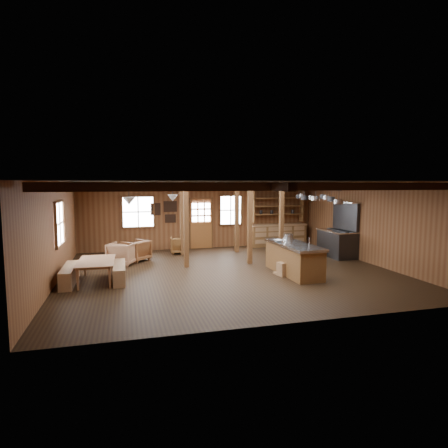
{
  "coord_description": "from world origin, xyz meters",
  "views": [
    {
      "loc": [
        -3.13,
        -11.04,
        2.75
      ],
      "look_at": [
        0.16,
        1.29,
        1.36
      ],
      "focal_mm": 30.0,
      "sensor_mm": 36.0,
      "label": 1
    }
  ],
  "objects_px": {
    "commercial_range": "(338,239)",
    "armchair_a": "(136,251)",
    "kitchen_island": "(293,258)",
    "armchair_c": "(122,254)",
    "armchair_b": "(180,245)",
    "dining_table": "(98,271)"
  },
  "relations": [
    {
      "from": "kitchen_island",
      "to": "armchair_c",
      "type": "bearing_deg",
      "value": 150.68
    },
    {
      "from": "dining_table",
      "to": "armchair_c",
      "type": "distance_m",
      "value": 2.21
    },
    {
      "from": "kitchen_island",
      "to": "dining_table",
      "type": "height_order",
      "value": "kitchen_island"
    },
    {
      "from": "dining_table",
      "to": "armchair_a",
      "type": "height_order",
      "value": "armchair_a"
    },
    {
      "from": "armchair_a",
      "to": "armchair_c",
      "type": "distance_m",
      "value": 0.75
    },
    {
      "from": "commercial_range",
      "to": "armchair_c",
      "type": "height_order",
      "value": "commercial_range"
    },
    {
      "from": "armchair_a",
      "to": "armchair_b",
      "type": "relative_size",
      "value": 1.13
    },
    {
      "from": "armchair_b",
      "to": "armchair_c",
      "type": "xyz_separation_m",
      "value": [
        -2.19,
        -1.6,
        0.05
      ]
    },
    {
      "from": "commercial_range",
      "to": "dining_table",
      "type": "relative_size",
      "value": 1.2
    },
    {
      "from": "commercial_range",
      "to": "armchair_b",
      "type": "height_order",
      "value": "commercial_range"
    },
    {
      "from": "kitchen_island",
      "to": "commercial_range",
      "type": "xyz_separation_m",
      "value": [
        2.85,
        2.1,
        0.19
      ]
    },
    {
      "from": "commercial_range",
      "to": "armchair_a",
      "type": "bearing_deg",
      "value": 171.27
    },
    {
      "from": "armchair_a",
      "to": "armchair_b",
      "type": "distance_m",
      "value": 1.99
    },
    {
      "from": "kitchen_island",
      "to": "armchair_a",
      "type": "height_order",
      "value": "kitchen_island"
    },
    {
      "from": "commercial_range",
      "to": "dining_table",
      "type": "distance_m",
      "value": 8.69
    },
    {
      "from": "kitchen_island",
      "to": "dining_table",
      "type": "xyz_separation_m",
      "value": [
        -5.7,
        0.56,
        -0.17
      ]
    },
    {
      "from": "kitchen_island",
      "to": "armchair_c",
      "type": "relative_size",
      "value": 3.01
    },
    {
      "from": "commercial_range",
      "to": "armchair_a",
      "type": "xyz_separation_m",
      "value": [
        -7.41,
        1.14,
        -0.3
      ]
    },
    {
      "from": "commercial_range",
      "to": "armchair_a",
      "type": "distance_m",
      "value": 7.51
    },
    {
      "from": "commercial_range",
      "to": "armchair_b",
      "type": "xyz_separation_m",
      "value": [
        -5.71,
        2.16,
        -0.34
      ]
    },
    {
      "from": "armchair_a",
      "to": "commercial_range",
      "type": "bearing_deg",
      "value": 127.92
    },
    {
      "from": "commercial_range",
      "to": "armchair_a",
      "type": "relative_size",
      "value": 2.58
    }
  ]
}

